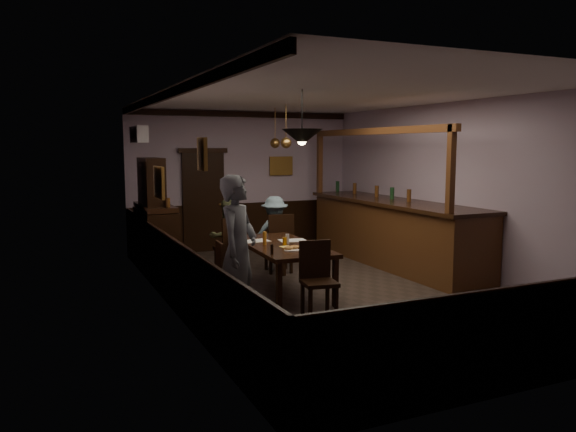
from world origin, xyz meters
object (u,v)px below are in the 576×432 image
sideboard (155,226)px  pendant_brass_mid (286,143)px  coffee_cup (314,245)px  pendant_iron (302,137)px  bar_counter (393,231)px  chair_far_right (280,240)px  chair_far_left (232,244)px  soda_can (285,241)px  chair_near (317,275)px  person_seated_right (275,233)px  dining_table (281,248)px  person_standing (238,250)px  chair_side (227,269)px  pendant_brass_far (275,143)px  person_seated_left (226,237)px

sideboard → pendant_brass_mid: bearing=-15.2°
coffee_cup → pendant_iron: bearing=-137.8°
bar_counter → chair_far_right: bearing=173.9°
chair_far_left → soda_can: size_ratio=8.64×
chair_near → person_seated_right: size_ratio=0.74×
dining_table → chair_far_right: bearing=67.9°
sideboard → pendant_brass_mid: pendant_brass_mid is taller
person_standing → coffee_cup: bearing=-21.9°
chair_side → coffee_cup: bearing=-103.7°
dining_table → chair_far_left: size_ratio=2.17×
chair_far_right → coffee_cup: size_ratio=13.23×
bar_counter → pendant_brass_far: 2.92m
chair_far_left → chair_near: bearing=90.7°
chair_side → person_seated_right: (1.46, 1.68, 0.19)m
sideboard → coffee_cup: bearing=-58.8°
person_seated_left → pendant_iron: pendant_iron is taller
soda_can → pendant_brass_mid: (0.84, 1.83, 1.49)m
chair_side → pendant_iron: (0.89, -0.65, 1.88)m
chair_far_right → pendant_brass_far: 2.33m
person_standing → dining_table: bearing=-0.3°
coffee_cup → soda_can: size_ratio=0.67×
bar_counter → pendant_brass_mid: size_ratio=5.67×
person_seated_right → pendant_brass_mid: pendant_brass_mid is taller
dining_table → pendant_brass_far: bearing=68.9°
chair_near → person_standing: bearing=-177.6°
chair_side → chair_far_left: bearing=-17.8°
pendant_iron → pendant_brass_far: 3.68m
person_seated_right → pendant_iron: bearing=85.0°
chair_far_left → chair_near: size_ratio=1.04×
coffee_cup → chair_far_left: bearing=112.9°
chair_far_right → chair_side: (-1.44, -1.39, -0.10)m
dining_table → chair_side: (-0.93, -0.15, -0.21)m
chair_far_right → pendant_iron: size_ratio=1.41×
soda_can → bar_counter: (2.73, 1.10, -0.16)m
chair_far_left → person_seated_right: person_seated_right is taller
chair_near → pendant_brass_far: 4.54m
chair_side → coffee_cup: chair_side is taller
coffee_cup → soda_can: bearing=125.8°
chair_side → person_seated_left: size_ratio=0.66×
coffee_cup → soda_can: 0.51m
coffee_cup → soda_can: soda_can is taller
dining_table → soda_can: soda_can is taller
person_seated_right → bar_counter: bearing=175.4°
person_seated_left → bar_counter: bar_counter is taller
pendant_brass_mid → pendant_brass_far: 1.01m
coffee_cup → sideboard: bearing=124.2°
coffee_cup → dining_table: bearing=121.6°
dining_table → person_standing: person_standing is taller
chair_far_left → soda_can: bearing=99.3°
person_seated_right → dining_table: bearing=79.7°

